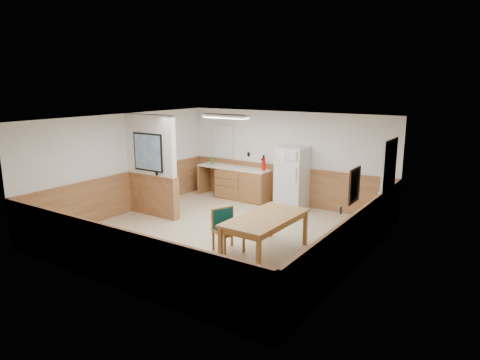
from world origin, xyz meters
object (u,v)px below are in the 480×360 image
Objects in this scene: dining_table at (265,221)px; refrigerator at (292,178)px; fire_extinguisher at (264,164)px; soap_bottle at (212,160)px; dining_bench at (340,251)px; dining_chair at (226,226)px.

refrigerator is at bearing 109.16° from dining_table.
fire_extinguisher reaches higher than dining_table.
fire_extinguisher is 1.96× the size of soap_bottle.
dining_bench is (1.46, 0.09, -0.32)m from dining_table.
fire_extinguisher is at bearing 174.95° from refrigerator.
fire_extinguisher is (-1.13, 3.40, 0.59)m from dining_chair.
dining_chair is 3.91× the size of soap_bottle.
fire_extinguisher is at bearing 0.26° from soap_bottle.
dining_bench is at bearing -30.89° from soap_bottle.
dining_chair is at bearing -159.56° from dining_table.
dining_table is 0.81m from dining_chair.
dining_table is 8.78× the size of soap_bottle.
soap_bottle is at bearing 153.44° from dining_chair.
dining_table is 3.68m from fire_extinguisher.
dining_table is at bearing -72.43° from refrigerator.
refrigerator is at bearing 128.70° from dining_bench.
soap_bottle is (-1.75, -0.01, -0.08)m from fire_extinguisher.
dining_bench is at bearing 31.87° from dining_chair.
soap_bottle is at bearing 140.76° from dining_table.
fire_extinguisher is at bearing 136.99° from dining_bench.
fire_extinguisher is at bearing 122.47° from dining_table.
fire_extinguisher reaches higher than soap_bottle.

